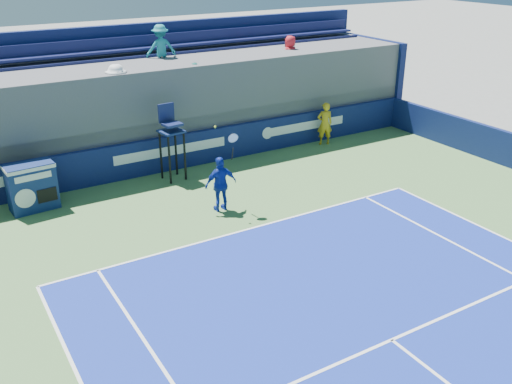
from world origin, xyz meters
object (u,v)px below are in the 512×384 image
umpire_chair (171,134)px  tennis_player (221,184)px  ball_person (325,124)px  match_clock (32,186)px

umpire_chair → tennis_player: tennis_player is taller
tennis_player → ball_person: bearing=27.8°
ball_person → match_clock: (-10.77, -0.40, -0.09)m
ball_person → match_clock: 10.77m
ball_person → tennis_player: (-6.16, -3.25, -0.00)m
match_clock → tennis_player: (4.60, -2.84, 0.08)m
umpire_chair → tennis_player: 3.05m
ball_person → tennis_player: bearing=47.6°
umpire_chair → tennis_player: (0.21, -2.96, -0.70)m
tennis_player → match_clock: bearing=148.3°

